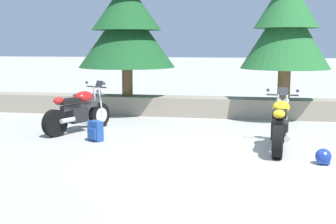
# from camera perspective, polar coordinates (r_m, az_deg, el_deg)

# --- Properties ---
(ground_plane) EXTENTS (120.00, 120.00, 0.00)m
(ground_plane) POSITION_cam_1_polar(r_m,az_deg,el_deg) (8.39, 9.54, -5.92)
(ground_plane) COLOR #A3A099
(stone_wall) EXTENTS (36.00, 0.80, 0.55)m
(stone_wall) POSITION_cam_1_polar(r_m,az_deg,el_deg) (13.05, 9.87, 0.53)
(stone_wall) COLOR gray
(stone_wall) RESTS_ON ground
(motorcycle_red_near_left) EXTENTS (1.10, 1.93, 1.18)m
(motorcycle_red_near_left) POSITION_cam_1_polar(r_m,az_deg,el_deg) (10.95, -11.25, 0.06)
(motorcycle_red_near_left) COLOR black
(motorcycle_red_near_left) RESTS_ON ground
(motorcycle_yellow_centre) EXTENTS (0.67, 2.06, 1.18)m
(motorcycle_yellow_centre) POSITION_cam_1_polar(r_m,az_deg,el_deg) (9.20, 14.08, -1.67)
(motorcycle_yellow_centre) COLOR black
(motorcycle_yellow_centre) RESTS_ON ground
(rider_backpack) EXTENTS (0.35, 0.34, 0.47)m
(rider_backpack) POSITION_cam_1_polar(r_m,az_deg,el_deg) (9.83, -9.18, -2.30)
(rider_backpack) COLOR navy
(rider_backpack) RESTS_ON ground
(rider_helmet) EXTENTS (0.28, 0.28, 0.28)m
(rider_helmet) POSITION_cam_1_polar(r_m,az_deg,el_deg) (8.34, 19.14, -5.40)
(rider_helmet) COLOR navy
(rider_helmet) RESTS_ON ground
(pine_tree_far_left) EXTENTS (2.83, 2.83, 3.88)m
(pine_tree_far_left) POSITION_cam_1_polar(r_m,az_deg,el_deg) (13.39, -5.29, 11.15)
(pine_tree_far_left) COLOR brown
(pine_tree_far_left) RESTS_ON stone_wall
(pine_tree_mid_left) EXTENTS (2.41, 2.41, 3.91)m
(pine_tree_mid_left) POSITION_cam_1_polar(r_m,az_deg,el_deg) (12.73, 14.81, 11.12)
(pine_tree_mid_left) COLOR brown
(pine_tree_mid_left) RESTS_ON stone_wall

